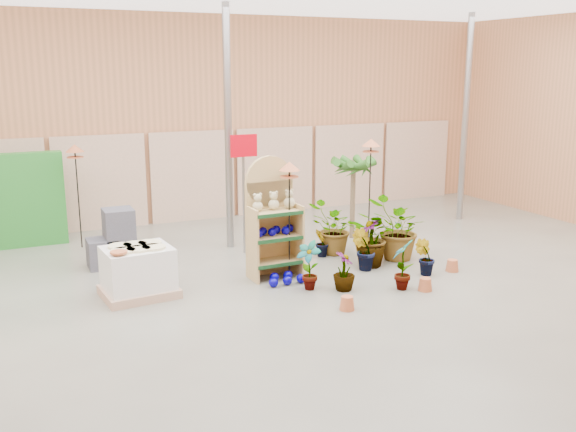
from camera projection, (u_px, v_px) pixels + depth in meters
name	position (u px, v px, depth m)	size (l,w,h in m)	color
room	(286.00, 147.00, 9.54)	(15.20, 12.10, 4.70)	#5F5F55
display_shelf	(272.00, 222.00, 10.46)	(0.84, 0.54, 1.98)	tan
teddy_bears	(275.00, 202.00, 10.31)	(0.73, 0.18, 0.30)	#C9BC8E
gazing_balls_shelf	(274.00, 231.00, 10.39)	(0.73, 0.25, 0.14)	#04008D
gazing_balls_floor	(285.00, 279.00, 10.23)	(0.63, 0.39, 0.15)	#04008D
pallet_stack	(138.00, 272.00, 9.60)	(1.14, 0.98, 0.79)	tan
charcoal_planters	(114.00, 242.00, 11.06)	(0.80, 0.50, 1.00)	#35353D
trellis_stock	(9.00, 201.00, 12.09)	(2.00, 0.30, 1.80)	#227626
offer_sign	(244.00, 169.00, 11.56)	(0.50, 0.08, 2.20)	gray
bird_table_front	(289.00, 170.00, 10.17)	(0.34, 0.34, 1.91)	black
bird_table_right	(371.00, 147.00, 11.75)	(0.34, 0.34, 2.09)	black
bird_table_back	(75.00, 152.00, 11.87)	(0.34, 0.34, 1.98)	black
palm	(353.00, 165.00, 12.65)	(0.70, 0.70, 1.74)	brown
potted_plant_0	(309.00, 265.00, 9.89)	(0.41, 0.28, 0.77)	#265919
potted_plant_1	(364.00, 250.00, 10.84)	(0.39, 0.31, 0.71)	#265919
potted_plant_2	(373.00, 237.00, 11.21)	(0.85, 0.74, 0.94)	#265919
potted_plant_3	(371.00, 242.00, 11.02)	(0.50, 0.50, 0.88)	#265919
potted_plant_4	(398.00, 235.00, 11.97)	(0.33, 0.22, 0.62)	#265919
potted_plant_5	(322.00, 243.00, 11.60)	(0.29, 0.24, 0.54)	#265919
potted_plant_6	(333.00, 229.00, 11.73)	(0.87, 0.76, 0.97)	#265919
potted_plant_7	(344.00, 271.00, 9.87)	(0.34, 0.34, 0.61)	#265919
potted_plant_8	(403.00, 264.00, 9.90)	(0.43, 0.29, 0.81)	#265919
potted_plant_9	(425.00, 257.00, 10.60)	(0.33, 0.27, 0.60)	#265919
potted_plant_10	(398.00, 230.00, 11.35)	(1.01, 0.88, 1.12)	#265919
potted_plant_11	(277.00, 232.00, 12.03)	(0.40, 0.40, 0.71)	#265919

